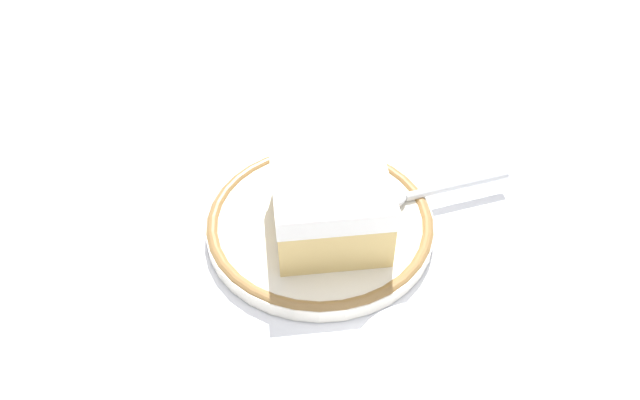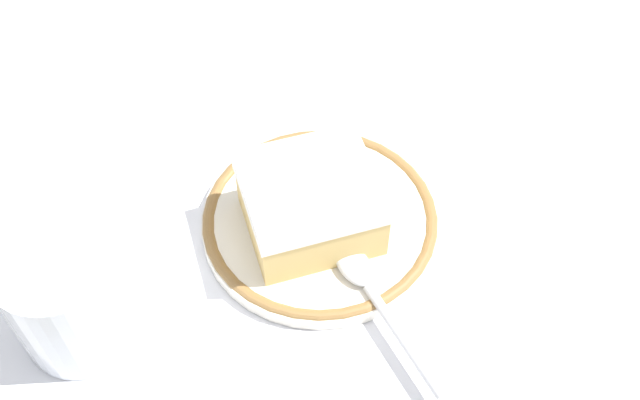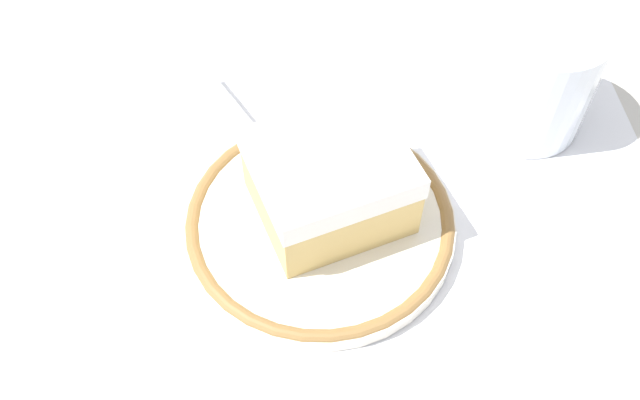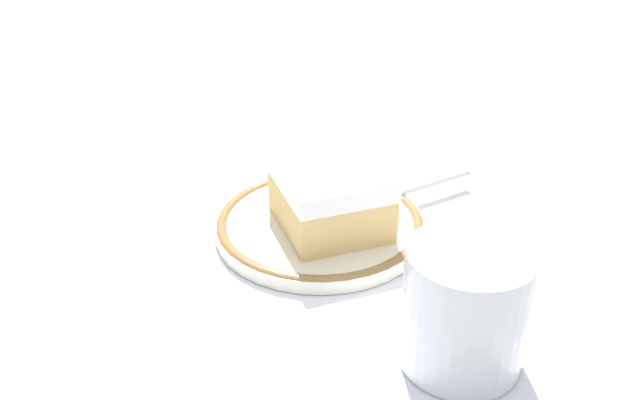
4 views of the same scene
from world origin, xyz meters
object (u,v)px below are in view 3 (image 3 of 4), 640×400
plate (320,222)px  cup (535,83)px  cake_slice (330,182)px  spoon (264,143)px

plate → cup: size_ratio=2.10×
plate → cup: cup is taller
cake_slice → cup: (-0.15, -0.08, -0.00)m
cake_slice → spoon: cake_slice is taller
spoon → cup: bearing=-173.1°
cake_slice → spoon: (0.04, -0.05, -0.02)m
spoon → cup: 0.19m
cake_slice → spoon: 0.07m
cake_slice → spoon: size_ratio=0.93×
plate → cake_slice: bearing=-128.2°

